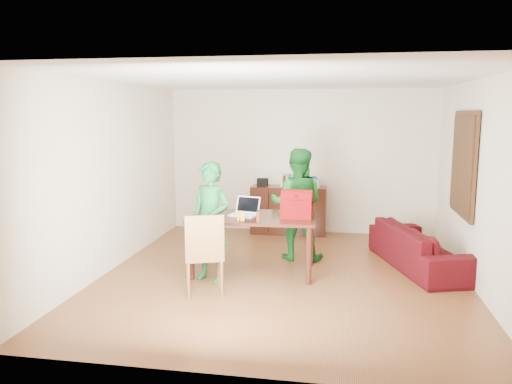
% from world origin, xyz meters
% --- Properties ---
extents(room, '(5.20, 5.70, 2.90)m').
position_xyz_m(room, '(0.01, 0.13, 1.31)').
color(room, '#4E2B13').
rests_on(room, ground).
extents(table, '(1.79, 1.05, 0.82)m').
position_xyz_m(table, '(-0.44, 0.10, 0.72)').
color(table, black).
rests_on(table, ground).
extents(chair, '(0.60, 0.58, 1.04)m').
position_xyz_m(chair, '(-0.91, -0.83, 0.30)').
color(chair, brown).
rests_on(chair, ground).
extents(person_near, '(0.70, 0.58, 1.63)m').
position_xyz_m(person_near, '(-0.95, -0.35, 0.81)').
color(person_near, '#15602A').
rests_on(person_near, ground).
extents(person_far, '(0.86, 0.68, 1.73)m').
position_xyz_m(person_far, '(0.10, 0.90, 0.86)').
color(person_far, '#15601F').
rests_on(person_far, ground).
extents(laptop, '(0.41, 0.33, 0.25)m').
position_xyz_m(laptop, '(-0.59, 0.10, 0.87)').
color(laptop, white).
rests_on(laptop, table).
extents(bananas, '(0.16, 0.11, 0.06)m').
position_xyz_m(bananas, '(-0.54, -0.30, 0.85)').
color(bananas, gold).
rests_on(bananas, table).
extents(bottle, '(0.06, 0.06, 0.16)m').
position_xyz_m(bottle, '(-0.31, -0.26, 0.90)').
color(bottle, '#602616').
rests_on(bottle, table).
extents(red_bag, '(0.44, 0.27, 0.31)m').
position_xyz_m(red_bag, '(0.17, 0.07, 0.98)').
color(red_bag, maroon).
rests_on(red_bag, table).
extents(sofa, '(1.42, 2.25, 0.61)m').
position_xyz_m(sofa, '(1.95, 0.75, 0.31)').
color(sofa, '#350607').
rests_on(sofa, ground).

